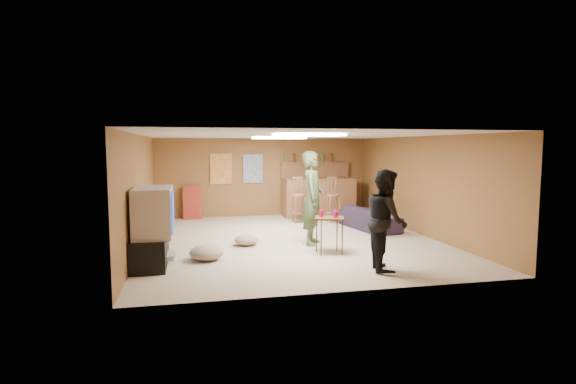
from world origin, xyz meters
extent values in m
plane|color=#BCAA8F|center=(0.00, 0.00, 0.00)|extent=(7.00, 7.00, 0.00)
cube|color=silver|center=(0.00, 0.00, 2.20)|extent=(6.00, 7.00, 0.02)
cube|color=brown|center=(0.00, 3.50, 1.10)|extent=(6.00, 0.02, 2.20)
cube|color=brown|center=(0.00, -3.50, 1.10)|extent=(6.00, 0.02, 2.20)
cube|color=brown|center=(-3.00, 0.00, 1.10)|extent=(0.02, 7.00, 2.20)
cube|color=brown|center=(3.00, 0.00, 1.10)|extent=(0.02, 7.00, 2.20)
cube|color=black|center=(-2.72, -1.50, 0.25)|extent=(0.55, 1.30, 0.50)
cube|color=#B2B2B7|center=(-2.50, -1.50, 0.15)|extent=(0.35, 0.50, 0.08)
cube|color=#B2B2B7|center=(-2.65, -1.50, 0.90)|extent=(0.60, 1.10, 0.80)
cube|color=navy|center=(-2.34, -1.50, 0.90)|extent=(0.02, 0.95, 0.65)
cube|color=brown|center=(1.50, 2.95, 0.55)|extent=(2.00, 0.60, 1.10)
cube|color=#452A16|center=(1.50, 2.70, 1.10)|extent=(2.10, 0.12, 0.05)
cube|color=brown|center=(1.50, 3.40, 1.50)|extent=(2.00, 0.18, 0.05)
cube|color=brown|center=(1.50, 3.42, 1.20)|extent=(2.00, 0.14, 0.60)
cube|color=#BF3F26|center=(-1.20, 3.46, 1.35)|extent=(0.60, 0.03, 0.85)
cube|color=#334C99|center=(-0.30, 3.46, 1.35)|extent=(0.55, 0.03, 0.80)
cube|color=#A22E1E|center=(-2.00, 3.30, 0.45)|extent=(0.50, 0.26, 0.91)
cube|color=white|center=(0.00, -1.50, 2.17)|extent=(1.20, 0.60, 0.04)
cube|color=white|center=(0.00, 1.20, 2.17)|extent=(1.20, 0.60, 0.04)
imported|color=#465631|center=(0.35, -0.50, 0.94)|extent=(0.67, 0.80, 1.88)
imported|color=black|center=(0.99, -2.58, 0.81)|extent=(0.77, 0.90, 1.62)
imported|color=black|center=(2.14, 0.85, 0.26)|extent=(0.98, 1.90, 0.53)
cube|color=#452A16|center=(0.44, -1.34, 0.34)|extent=(0.62, 0.55, 0.68)
cylinder|color=red|center=(0.31, -1.27, 0.74)|extent=(0.10, 0.10, 0.12)
cylinder|color=red|center=(0.54, -1.40, 0.73)|extent=(0.09, 0.09, 0.11)
cylinder|color=#191592|center=(0.57, -1.24, 0.73)|extent=(0.10, 0.10, 0.11)
ellipsoid|color=gray|center=(-1.79, -1.34, 0.13)|extent=(0.78, 0.78, 0.27)
ellipsoid|color=gray|center=(-0.97, -0.32, 0.11)|extent=(0.57, 0.57, 0.22)
ellipsoid|color=gray|center=(-1.76, -1.18, 0.11)|extent=(0.54, 0.54, 0.22)
camera|label=1|loc=(-2.04, -9.13, 1.96)|focal=28.00mm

